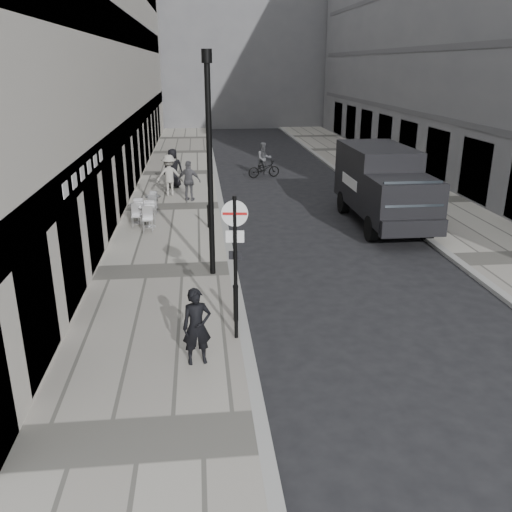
% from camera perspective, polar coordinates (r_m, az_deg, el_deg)
% --- Properties ---
extents(sidewalk, '(4.00, 60.00, 0.12)m').
position_cam_1_polar(sidewalk, '(23.47, -8.59, 5.06)').
color(sidewalk, '#9F9B90').
rests_on(sidewalk, ground).
extents(far_sidewalk, '(4.00, 60.00, 0.12)m').
position_cam_1_polar(far_sidewalk, '(25.45, 17.10, 5.55)').
color(far_sidewalk, '#9F9B90').
rests_on(far_sidewalk, ground).
extents(building_far, '(24.00, 16.00, 22.00)m').
position_cam_1_polar(building_far, '(60.98, -4.14, 24.36)').
color(building_far, slate).
rests_on(building_far, ground).
extents(walking_man, '(0.64, 0.47, 1.60)m').
position_cam_1_polar(walking_man, '(10.91, -6.25, -7.41)').
color(walking_man, black).
rests_on(walking_man, sidewalk).
extents(sign_post, '(0.55, 0.13, 3.21)m').
position_cam_1_polar(sign_post, '(11.33, -2.21, 0.68)').
color(sign_post, black).
rests_on(sign_post, sidewalk).
extents(lamppost, '(0.27, 0.27, 6.09)m').
position_cam_1_polar(lamppost, '(14.87, -4.91, 10.44)').
color(lamppost, black).
rests_on(lamppost, sidewalk).
extents(bollard_near, '(0.12, 0.12, 0.87)m').
position_cam_1_polar(bollard_near, '(12.71, -2.15, -5.05)').
color(bollard_near, black).
rests_on(bollard_near, sidewalk).
extents(bollard_far, '(0.11, 0.11, 0.81)m').
position_cam_1_polar(bollard_far, '(20.10, -5.00, 4.14)').
color(bollard_far, black).
rests_on(bollard_far, sidewalk).
extents(panel_van, '(2.30, 6.12, 2.87)m').
position_cam_1_polar(panel_van, '(21.22, 13.16, 7.56)').
color(panel_van, black).
rests_on(panel_van, ground).
extents(cyclist, '(1.84, 0.95, 1.89)m').
position_cam_1_polar(cyclist, '(29.76, 0.84, 9.68)').
color(cyclist, black).
rests_on(cyclist, ground).
extents(pedestrian_a, '(1.12, 0.73, 1.76)m').
position_cam_1_polar(pedestrian_a, '(24.17, -7.05, 7.85)').
color(pedestrian_a, '#525256').
rests_on(pedestrian_a, sidewalk).
extents(pedestrian_b, '(1.22, 0.73, 1.86)m').
position_cam_1_polar(pedestrian_b, '(25.28, -9.11, 8.38)').
color(pedestrian_b, '#A29E95').
rests_on(pedestrian_b, sidewalk).
extents(pedestrian_c, '(0.93, 0.62, 1.89)m').
position_cam_1_polar(pedestrian_c, '(27.00, -8.72, 9.13)').
color(pedestrian_c, black).
rests_on(pedestrian_c, sidewalk).
extents(cafe_table_near, '(0.67, 1.52, 0.87)m').
position_cam_1_polar(cafe_table_near, '(21.05, -12.32, 4.56)').
color(cafe_table_near, silver).
rests_on(cafe_table_near, sidewalk).
extents(cafe_table_mid, '(0.70, 1.57, 0.90)m').
position_cam_1_polar(cafe_table_mid, '(20.47, -11.21, 4.25)').
color(cafe_table_mid, silver).
rests_on(cafe_table_mid, sidewalk).
extents(cafe_table_far, '(0.62, 1.40, 0.80)m').
position_cam_1_polar(cafe_table_far, '(22.51, -10.77, 5.53)').
color(cafe_table_far, '#AEAEB0').
rests_on(cafe_table_far, sidewalk).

